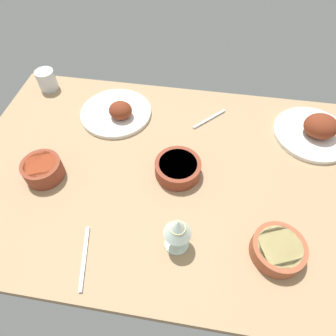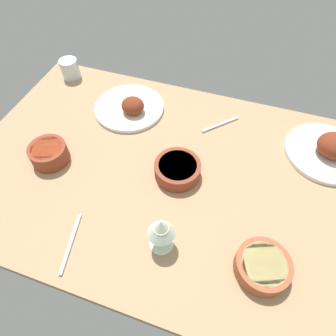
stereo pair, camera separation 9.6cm
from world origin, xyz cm
name	(u,v)px [view 1 (the left image)]	position (x,y,z in cm)	size (l,w,h in cm)	color
dining_table	(168,175)	(0.00, 0.00, 2.00)	(140.00, 90.00, 4.00)	tan
plate_near_viewer	(316,130)	(-51.05, -24.98, 6.84)	(28.14, 28.14, 9.39)	white
plate_far_side	(117,112)	(24.05, -24.12, 5.82)	(27.73, 27.73, 7.73)	white
bowl_soup	(178,168)	(-3.31, 0.10, 6.83)	(15.31, 15.31, 5.18)	brown
bowl_pasta	(278,249)	(-34.22, 23.22, 6.74)	(14.68, 14.68, 5.00)	#A35133
bowl_sauce	(43,169)	(40.37, 7.99, 7.41)	(12.74, 12.74, 6.31)	brown
wine_glass	(178,229)	(-6.52, 24.92, 13.93)	(7.60, 7.60, 14.00)	silver
water_tumbler	(47,80)	(57.68, -36.24, 8.17)	(7.76, 7.76, 8.34)	silver
fork_loose	(84,258)	(18.17, 33.21, 4.40)	(18.15, 0.90, 0.80)	silver
spoon_loose	(209,119)	(-12.05, -27.45, 4.40)	(16.35, 0.90, 0.80)	silver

